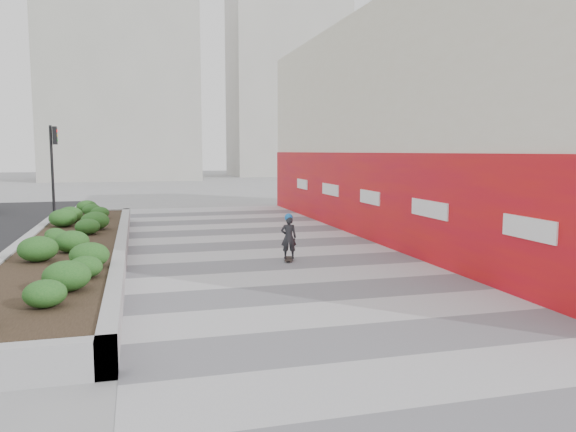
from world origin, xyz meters
name	(u,v)px	position (x,y,z in m)	size (l,w,h in m)	color
ground	(345,316)	(0.00, 0.00, 0.00)	(160.00, 160.00, 0.00)	gray
walkway	(300,280)	(0.00, 3.00, 0.01)	(8.00, 36.00, 0.01)	#A8A8AD
building	(437,126)	(6.98, 8.98, 3.98)	(6.04, 24.08, 8.00)	silver
planter	(71,246)	(-5.50, 7.00, 0.42)	(3.00, 18.00, 0.90)	#9E9EA0
traffic_signal_near	(53,158)	(-7.23, 17.50, 2.76)	(0.33, 0.28, 4.20)	black
distant_bldg_north_l	(121,87)	(-5.00, 55.00, 10.00)	(16.00, 12.00, 20.00)	#ADAAA3
distant_bldg_north_r	(287,80)	(15.00, 60.00, 12.00)	(14.00, 10.00, 24.00)	#ADAAA3
manhole_cover	(320,279)	(0.50, 3.00, 0.00)	(0.44, 0.44, 0.01)	#595654
skateboarder	(289,237)	(0.36, 5.32, 0.68)	(0.49, 0.75, 1.34)	beige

